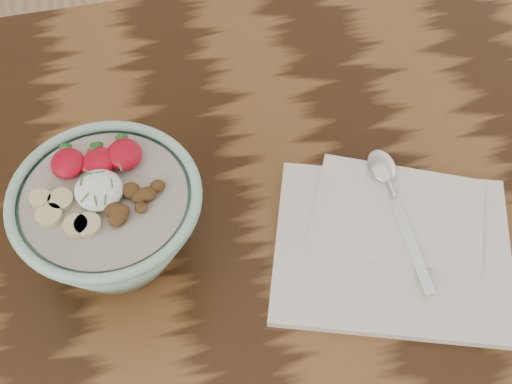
# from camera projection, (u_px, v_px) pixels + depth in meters

# --- Properties ---
(table) EXTENTS (1.60, 0.90, 0.75)m
(table) POSITION_uv_depth(u_px,v_px,m) (219.00, 288.00, 0.88)
(table) COLOR black
(table) RESTS_ON ground
(breakfast_bowl) EXTENTS (0.20, 0.20, 0.13)m
(breakfast_bowl) POSITION_uv_depth(u_px,v_px,m) (110.00, 218.00, 0.75)
(breakfast_bowl) COLOR #92C5B1
(breakfast_bowl) RESTS_ON table
(napkin) EXTENTS (0.32, 0.28, 0.02)m
(napkin) POSITION_uv_depth(u_px,v_px,m) (393.00, 241.00, 0.80)
(napkin) COLOR white
(napkin) RESTS_ON table
(spoon) EXTENTS (0.03, 0.20, 0.01)m
(spoon) POSITION_uv_depth(u_px,v_px,m) (389.00, 185.00, 0.83)
(spoon) COLOR silver
(spoon) RESTS_ON napkin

